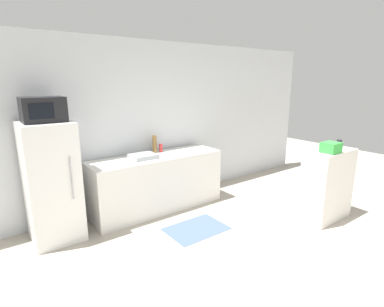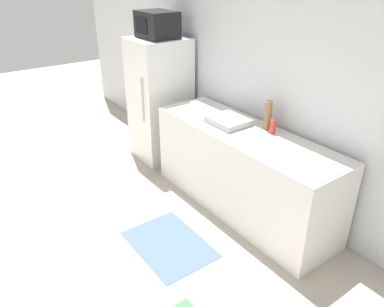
{
  "view_description": "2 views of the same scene",
  "coord_description": "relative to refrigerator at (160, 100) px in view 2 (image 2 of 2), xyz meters",
  "views": [
    {
      "loc": [
        -1.99,
        -1.06,
        1.99
      ],
      "look_at": [
        0.31,
        2.04,
        1.04
      ],
      "focal_mm": 28.0,
      "sensor_mm": 36.0,
      "label": 1
    },
    {
      "loc": [
        2.56,
        0.53,
        2.28
      ],
      "look_at": [
        0.56,
        1.99,
        1.02
      ],
      "focal_mm": 35.0,
      "sensor_mm": 36.0,
      "label": 2
    }
  ],
  "objects": [
    {
      "name": "wall_back",
      "position": [
        1.29,
        0.4,
        0.54
      ],
      "size": [
        8.0,
        0.06,
        2.6
      ],
      "primitive_type": "cube",
      "color": "silver",
      "rests_on": "ground_plane"
    },
    {
      "name": "refrigerator",
      "position": [
        0.0,
        0.0,
        0.0
      ],
      "size": [
        0.59,
        0.67,
        1.51
      ],
      "color": "white",
      "rests_on": "ground_plane"
    },
    {
      "name": "microwave",
      "position": [
        -0.0,
        -0.0,
        0.9
      ],
      "size": [
        0.47,
        0.36,
        0.29
      ],
      "color": "black",
      "rests_on": "refrigerator"
    },
    {
      "name": "counter",
      "position": [
        1.51,
        0.01,
        -0.32
      ],
      "size": [
        2.09,
        0.64,
        0.86
      ],
      "primitive_type": "cube",
      "color": "silver",
      "rests_on": "ground_plane"
    },
    {
      "name": "sink_basin",
      "position": [
        1.29,
        0.0,
        0.14
      ],
      "size": [
        0.38,
        0.33,
        0.06
      ],
      "primitive_type": "cube",
      "color": "#9EA3A8",
      "rests_on": "counter"
    },
    {
      "name": "bottle_tall",
      "position": [
        1.6,
        0.21,
        0.25
      ],
      "size": [
        0.07,
        0.07,
        0.28
      ],
      "primitive_type": "cylinder",
      "color": "olive",
      "rests_on": "counter"
    },
    {
      "name": "bottle_short",
      "position": [
        1.7,
        0.18,
        0.17
      ],
      "size": [
        0.06,
        0.06,
        0.13
      ],
      "primitive_type": "cylinder",
      "color": "red",
      "rests_on": "counter"
    },
    {
      "name": "kitchen_rug",
      "position": [
        1.58,
        -0.91,
        -0.75
      ],
      "size": [
        0.82,
        0.58,
        0.01
      ],
      "primitive_type": "cube",
      "color": "slate",
      "rests_on": "ground_plane"
    }
  ]
}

